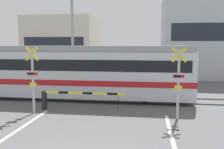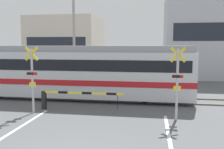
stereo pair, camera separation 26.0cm
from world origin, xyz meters
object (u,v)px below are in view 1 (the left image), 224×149
(crossing_signal_left, at_px, (33,77))
(crossing_signal_right, at_px, (178,80))
(crossing_barrier_near, at_px, (67,96))
(commuter_train, at_px, (72,70))
(crossing_barrier_far, at_px, (146,82))

(crossing_signal_left, xyz_separation_m, crossing_signal_right, (6.80, 0.00, 0.00))
(crossing_signal_right, bearing_deg, crossing_barrier_near, 171.62)
(crossing_signal_left, bearing_deg, crossing_signal_right, 0.00)
(crossing_barrier_near, xyz_separation_m, crossing_signal_left, (-1.43, -0.79, 1.06))
(commuter_train, bearing_deg, crossing_barrier_near, -78.10)
(crossing_barrier_far, bearing_deg, commuter_train, -148.65)
(crossing_signal_left, bearing_deg, crossing_barrier_far, 50.30)
(commuter_train, distance_m, crossing_barrier_far, 5.42)
(crossing_barrier_near, xyz_separation_m, crossing_signal_right, (5.37, -0.79, 1.06))
(crossing_signal_left, distance_m, crossing_signal_right, 6.80)
(commuter_train, relative_size, crossing_barrier_near, 3.40)
(crossing_barrier_far, height_order, crossing_signal_left, crossing_signal_left)
(crossing_barrier_near, height_order, crossing_signal_left, crossing_signal_left)
(commuter_train, relative_size, crossing_signal_right, 4.49)
(crossing_barrier_far, xyz_separation_m, crossing_signal_left, (-5.37, -6.47, 1.06))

